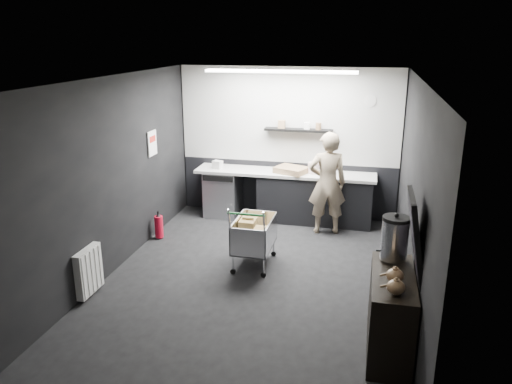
# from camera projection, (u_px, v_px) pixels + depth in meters

# --- Properties ---
(floor) EXTENTS (5.50, 5.50, 0.00)m
(floor) POSITION_uv_depth(u_px,v_px,m) (253.00, 279.00, 6.86)
(floor) COLOR black
(floor) RESTS_ON ground
(ceiling) EXTENTS (5.50, 5.50, 0.00)m
(ceiling) POSITION_uv_depth(u_px,v_px,m) (253.00, 79.00, 6.05)
(ceiling) COLOR silver
(ceiling) RESTS_ON wall_back
(wall_back) EXTENTS (5.50, 0.00, 5.50)m
(wall_back) POSITION_uv_depth(u_px,v_px,m) (288.00, 143.00, 9.01)
(wall_back) COLOR black
(wall_back) RESTS_ON floor
(wall_front) EXTENTS (5.50, 0.00, 5.50)m
(wall_front) POSITION_uv_depth(u_px,v_px,m) (173.00, 284.00, 3.90)
(wall_front) COLOR black
(wall_front) RESTS_ON floor
(wall_left) EXTENTS (0.00, 5.50, 5.50)m
(wall_left) POSITION_uv_depth(u_px,v_px,m) (112.00, 176.00, 6.88)
(wall_left) COLOR black
(wall_left) RESTS_ON floor
(wall_right) EXTENTS (0.00, 5.50, 5.50)m
(wall_right) POSITION_uv_depth(u_px,v_px,m) (414.00, 196.00, 6.03)
(wall_right) COLOR black
(wall_right) RESTS_ON floor
(kitchen_wall_panel) EXTENTS (3.95, 0.02, 1.70)m
(kitchen_wall_panel) POSITION_uv_depth(u_px,v_px,m) (288.00, 116.00, 8.84)
(kitchen_wall_panel) COLOR #B6B6B1
(kitchen_wall_panel) RESTS_ON wall_back
(dado_panel) EXTENTS (3.95, 0.02, 1.00)m
(dado_panel) POSITION_uv_depth(u_px,v_px,m) (287.00, 188.00, 9.25)
(dado_panel) COLOR black
(dado_panel) RESTS_ON wall_back
(floating_shelf) EXTENTS (1.20, 0.22, 0.04)m
(floating_shelf) POSITION_uv_depth(u_px,v_px,m) (298.00, 130.00, 8.77)
(floating_shelf) COLOR black
(floating_shelf) RESTS_ON wall_back
(wall_clock) EXTENTS (0.20, 0.03, 0.20)m
(wall_clock) POSITION_uv_depth(u_px,v_px,m) (370.00, 101.00, 8.44)
(wall_clock) COLOR silver
(wall_clock) RESTS_ON wall_back
(poster) EXTENTS (0.02, 0.30, 0.40)m
(poster) POSITION_uv_depth(u_px,v_px,m) (152.00, 143.00, 8.03)
(poster) COLOR white
(poster) RESTS_ON wall_left
(poster_red_band) EXTENTS (0.02, 0.22, 0.10)m
(poster_red_band) POSITION_uv_depth(u_px,v_px,m) (152.00, 139.00, 8.00)
(poster_red_band) COLOR red
(poster_red_band) RESTS_ON poster
(radiator) EXTENTS (0.10, 0.50, 0.60)m
(radiator) POSITION_uv_depth(u_px,v_px,m) (89.00, 271.00, 6.33)
(radiator) COLOR silver
(radiator) RESTS_ON wall_left
(ceiling_strip) EXTENTS (2.40, 0.20, 0.04)m
(ceiling_strip) POSITION_uv_depth(u_px,v_px,m) (280.00, 72.00, 7.78)
(ceiling_strip) COLOR white
(ceiling_strip) RESTS_ON ceiling
(prep_counter) EXTENTS (3.20, 0.61, 0.90)m
(prep_counter) POSITION_uv_depth(u_px,v_px,m) (292.00, 196.00, 8.94)
(prep_counter) COLOR black
(prep_counter) RESTS_ON floor
(person) EXTENTS (0.71, 0.55, 1.73)m
(person) POSITION_uv_depth(u_px,v_px,m) (327.00, 183.00, 8.26)
(person) COLOR beige
(person) RESTS_ON floor
(shopping_cart) EXTENTS (0.52, 0.87, 0.96)m
(shopping_cart) POSITION_uv_depth(u_px,v_px,m) (254.00, 236.00, 7.17)
(shopping_cart) COLOR silver
(shopping_cart) RESTS_ON floor
(sideboard) EXTENTS (0.49, 1.16, 1.73)m
(sideboard) POSITION_uv_depth(u_px,v_px,m) (392.00, 302.00, 5.20)
(sideboard) COLOR black
(sideboard) RESTS_ON floor
(fire_extinguisher) EXTENTS (0.14, 0.14, 0.45)m
(fire_extinguisher) POSITION_uv_depth(u_px,v_px,m) (159.00, 226.00, 8.19)
(fire_extinguisher) COLOR red
(fire_extinguisher) RESTS_ON floor
(cardboard_box) EXTENTS (0.64, 0.57, 0.11)m
(cardboard_box) POSITION_uv_depth(u_px,v_px,m) (291.00, 170.00, 8.75)
(cardboard_box) COLOR #8E6E4B
(cardboard_box) RESTS_ON prep_counter
(pink_tub) EXTENTS (0.20, 0.20, 0.20)m
(pink_tub) POSITION_uv_depth(u_px,v_px,m) (314.00, 168.00, 8.70)
(pink_tub) COLOR beige
(pink_tub) RESTS_ON prep_counter
(white_container) EXTENTS (0.19, 0.17, 0.14)m
(white_container) POSITION_uv_depth(u_px,v_px,m) (218.00, 165.00, 9.03)
(white_container) COLOR silver
(white_container) RESTS_ON prep_counter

